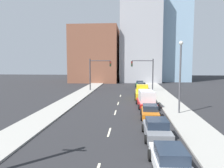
% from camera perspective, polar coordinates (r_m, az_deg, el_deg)
% --- Properties ---
extents(sidewalk_left, '(3.36, 94.37, 0.15)m').
position_cam_1_polar(sidewalk_left, '(51.56, -5.51, -0.89)').
color(sidewalk_left, '#9E9B93').
rests_on(sidewalk_left, ground).
extents(sidewalk_right, '(3.36, 94.37, 0.15)m').
position_cam_1_polar(sidewalk_right, '(51.03, 11.32, -1.04)').
color(sidewalk_right, '#9E9B93').
rests_on(sidewalk_right, ground).
extents(lane_stripe_at_15m, '(0.16, 2.40, 0.01)m').
position_cam_1_polar(lane_stripe_at_15m, '(19.08, -0.72, -12.43)').
color(lane_stripe_at_15m, beige).
rests_on(lane_stripe_at_15m, ground).
extents(lane_stripe_at_22m, '(0.16, 2.40, 0.01)m').
position_cam_1_polar(lane_stripe_at_22m, '(26.09, 0.87, -7.47)').
color(lane_stripe_at_22m, beige).
rests_on(lane_stripe_at_22m, ground).
extents(lane_stripe_at_28m, '(0.16, 2.40, 0.01)m').
position_cam_1_polar(lane_stripe_at_28m, '(31.74, 1.61, -5.10)').
color(lane_stripe_at_28m, beige).
rests_on(lane_stripe_at_28m, ground).
extents(lane_stripe_at_35m, '(0.16, 2.40, 0.01)m').
position_cam_1_polar(lane_stripe_at_35m, '(39.04, 2.24, -3.07)').
color(lane_stripe_at_35m, beige).
rests_on(lane_stripe_at_35m, ground).
extents(building_brick_left, '(14.00, 16.00, 16.58)m').
position_cam_1_polar(building_brick_left, '(69.33, -4.22, 7.60)').
color(building_brick_left, brown).
rests_on(building_brick_left, ground).
extents(building_office_center, '(12.00, 20.00, 27.43)m').
position_cam_1_polar(building_office_center, '(72.89, 7.25, 11.75)').
color(building_office_center, '#A8A8AD').
rests_on(building_office_center, ground).
extents(building_glass_right, '(13.00, 20.00, 41.01)m').
position_cam_1_polar(building_glass_right, '(78.66, 13.89, 16.18)').
color(building_glass_right, '#8CADC6').
rests_on(building_glass_right, ground).
extents(traffic_signal_left, '(4.57, 0.35, 6.67)m').
position_cam_1_polar(traffic_signal_left, '(45.57, -4.23, 3.63)').
color(traffic_signal_left, '#38383D').
rests_on(traffic_signal_left, ground).
extents(traffic_signal_right, '(4.57, 0.35, 6.67)m').
position_cam_1_polar(traffic_signal_right, '(45.11, 9.05, 3.55)').
color(traffic_signal_right, '#38383D').
rests_on(traffic_signal_right, ground).
extents(street_lamp, '(0.44, 0.44, 8.31)m').
position_cam_1_polar(street_lamp, '(25.88, 17.39, 2.95)').
color(street_lamp, '#4C4C51').
rests_on(street_lamp, ground).
extents(sedan_white, '(2.16, 4.80, 1.42)m').
position_cam_1_polar(sedan_white, '(12.76, 15.04, -18.96)').
color(sedan_white, silver).
rests_on(sedan_white, ground).
extents(sedan_gray, '(2.23, 4.47, 1.48)m').
position_cam_1_polar(sedan_gray, '(17.95, 11.61, -11.48)').
color(sedan_gray, slate).
rests_on(sedan_gray, ground).
extents(sedan_orange, '(2.12, 4.31, 1.41)m').
position_cam_1_polar(sedan_orange, '(23.98, 9.89, -7.15)').
color(sedan_orange, orange).
rests_on(sedan_orange, ground).
extents(box_truck_red, '(2.65, 5.86, 2.23)m').
position_cam_1_polar(box_truck_red, '(29.44, 8.96, -3.95)').
color(box_truck_red, red).
rests_on(box_truck_red, ground).
extents(pickup_truck_yellow, '(2.54, 6.18, 2.23)m').
position_cam_1_polar(pickup_truck_yellow, '(36.24, 7.91, -2.37)').
color(pickup_truck_yellow, gold).
rests_on(pickup_truck_yellow, ground).
extents(sedan_black, '(2.23, 4.83, 1.47)m').
position_cam_1_polar(sedan_black, '(42.41, 8.15, -1.51)').
color(sedan_black, black).
rests_on(sedan_black, ground).
extents(sedan_brown, '(2.19, 4.73, 1.45)m').
position_cam_1_polar(sedan_brown, '(49.02, 7.72, -0.56)').
color(sedan_brown, brown).
rests_on(sedan_brown, ground).
extents(sedan_green, '(2.29, 4.57, 1.36)m').
position_cam_1_polar(sedan_green, '(54.56, 7.27, 0.04)').
color(sedan_green, '#1E6033').
rests_on(sedan_green, ground).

